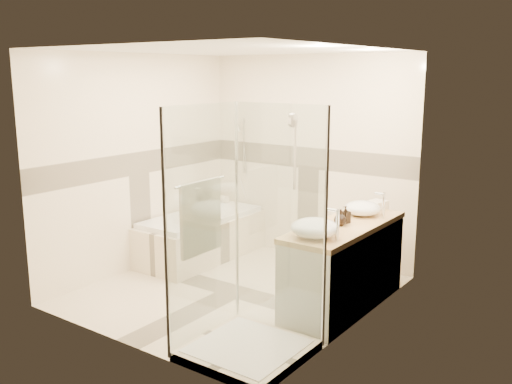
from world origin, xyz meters
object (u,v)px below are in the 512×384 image
Objects in this scene: vessel_sink_near at (363,208)px; vessel_sink_far at (315,228)px; bathtub at (202,234)px; vanity at (344,266)px; shower_enclosure at (242,291)px; amenity_bottle_a at (346,215)px; amenity_bottle_b at (340,217)px.

vessel_sink_near is 0.98m from vessel_sink_far.
vanity is (2.15, -0.35, 0.12)m from bathtub.
vanity is at bearing 77.03° from shower_enclosure.
vanity is 0.79× the size of shower_enclosure.
vessel_sink_near is at bearing 80.85° from shower_enclosure.
amenity_bottle_a is 0.11m from amenity_bottle_b.
shower_enclosure is (1.86, -1.62, 0.20)m from bathtub.
bathtub is 3.98× the size of vessel_sink_far.
amenity_bottle_b reaches higher than bathtub.
vessel_sink_far is (-0.02, -0.56, 0.51)m from vanity.
bathtub is at bearing 168.88° from amenity_bottle_b.
shower_enclosure is at bearing -110.93° from vessel_sink_far.
amenity_bottle_b is at bearing -106.22° from vanity.
vessel_sink_near is (0.27, 1.69, 0.42)m from shower_enclosure.
vessel_sink_far is at bearing 69.07° from shower_enclosure.
shower_enclosure is at bearing -102.79° from amenity_bottle_b.
amenity_bottle_a is at bearing -8.27° from bathtub.
vanity is 1.31m from shower_enclosure.
vessel_sink_near is 2.18× the size of amenity_bottle_a.
vessel_sink_near is 0.86× the size of vessel_sink_far.
shower_enclosure is 4.78× the size of vessel_sink_far.
vessel_sink_near reaches higher than vanity.
amenity_bottle_a is (0.27, 1.31, 0.43)m from shower_enclosure.
bathtub is at bearing 170.75° from vanity.
bathtub is 10.06× the size of amenity_bottle_a.
bathtub is 2.24m from amenity_bottle_a.
vanity is 10.34× the size of amenity_bottle_b.
bathtub is 2.40m from vessel_sink_far.
amenity_bottle_a is at bearing 116.23° from vanity.
vessel_sink_far is at bearing -90.00° from amenity_bottle_b.
vanity is 0.76m from vessel_sink_far.
amenity_bottle_b is at bearing 77.21° from shower_enclosure.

